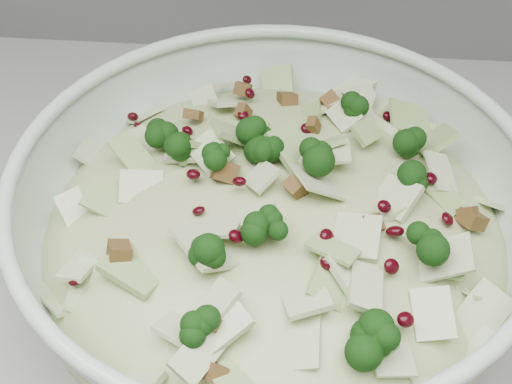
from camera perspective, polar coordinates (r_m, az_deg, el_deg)
mixing_bowl at (r=0.53m, az=1.40°, el=-3.83°), size 0.49×0.49×0.15m
salad at (r=0.52m, az=1.45°, el=-2.04°), size 0.45×0.45×0.15m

